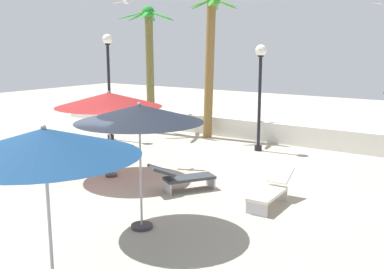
% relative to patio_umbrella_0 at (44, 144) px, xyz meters
% --- Properties ---
extents(ground_plane, '(56.00, 56.00, 0.00)m').
position_rel_patio_umbrella_0_xyz_m(ground_plane, '(-2.20, 3.35, -2.61)').
color(ground_plane, '#B2A893').
extents(boundary_wall, '(25.20, 0.30, 0.83)m').
position_rel_patio_umbrella_0_xyz_m(boundary_wall, '(-2.20, 13.15, -2.20)').
color(boundary_wall, silver).
rests_on(boundary_wall, ground_plane).
extents(patio_umbrella_0, '(2.70, 2.70, 2.88)m').
position_rel_patio_umbrella_0_xyz_m(patio_umbrella_0, '(0.00, 0.00, 0.00)').
color(patio_umbrella_0, '#333338').
rests_on(patio_umbrella_0, ground_plane).
extents(patio_umbrella_1, '(3.19, 3.19, 2.63)m').
position_rel_patio_umbrella_0_xyz_m(patio_umbrella_1, '(-4.49, 5.74, -0.25)').
color(patio_umbrella_1, '#333338').
rests_on(patio_umbrella_1, ground_plane).
extents(patio_umbrella_3, '(2.73, 2.73, 2.79)m').
position_rel_patio_umbrella_0_xyz_m(patio_umbrella_3, '(-1.08, 3.22, -0.08)').
color(patio_umbrella_3, '#333338').
rests_on(patio_umbrella_3, ground_plane).
extents(palm_tree_0, '(2.17, 2.07, 6.12)m').
position_rel_patio_umbrella_0_xyz_m(palm_tree_0, '(-5.21, 12.51, 1.06)').
color(palm_tree_0, brown).
rests_on(palm_tree_0, ground_plane).
extents(palm_tree_1, '(2.76, 2.58, 5.68)m').
position_rel_patio_umbrella_0_xyz_m(palm_tree_1, '(-8.14, 12.01, 0.87)').
color(palm_tree_1, brown).
rests_on(palm_tree_1, ground_plane).
extents(lamp_post_0, '(0.42, 0.42, 3.99)m').
position_rel_patio_umbrella_0_xyz_m(lamp_post_0, '(-2.36, 11.47, 0.05)').
color(lamp_post_0, black).
rests_on(lamp_post_0, ground_plane).
extents(lamp_post_1, '(0.41, 0.41, 4.42)m').
position_rel_patio_umbrella_0_xyz_m(lamp_post_1, '(-8.52, 9.80, 0.30)').
color(lamp_post_1, black).
rests_on(lamp_post_1, ground_plane).
extents(lounge_chair_1, '(0.64, 1.88, 0.82)m').
position_rel_patio_umbrella_0_xyz_m(lounge_chair_1, '(0.61, 6.21, -2.21)').
color(lounge_chair_1, '#B7B7BC').
rests_on(lounge_chair_1, ground_plane).
extents(lounge_chair_2, '(1.45, 1.85, 0.81)m').
position_rel_patio_umbrella_0_xyz_m(lounge_chair_2, '(-1.87, 5.82, -2.20)').
color(lounge_chair_2, '#B7B7BC').
rests_on(lounge_chair_2, ground_plane).
extents(seagull_0, '(0.88, 0.48, 0.14)m').
position_rel_patio_umbrella_0_xyz_m(seagull_0, '(-5.32, 7.51, 2.74)').
color(seagull_0, white).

